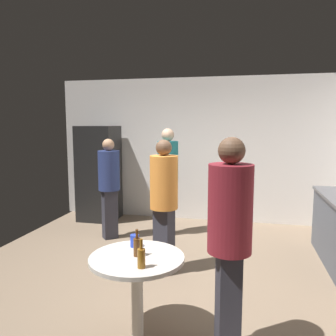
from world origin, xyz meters
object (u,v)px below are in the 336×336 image
object	(u,v)px
plastic_cup_blue	(135,241)
person_in_maroon_shirt	(230,231)
beer_bottle_amber	(141,257)
person_in_orange_shirt	(164,196)
person_in_teal_shirt	(168,173)
person_in_navy_shirt	(109,181)
foreground_table	(137,268)
beer_bottle_brown	(137,246)
refrigerator	(99,173)

from	to	relation	value
plastic_cup_blue	person_in_maroon_shirt	size ratio (longest dim) A/B	0.06
beer_bottle_amber	person_in_orange_shirt	size ratio (longest dim) A/B	0.14
beer_bottle_amber	person_in_teal_shirt	world-z (taller)	person_in_teal_shirt
person_in_orange_shirt	person_in_navy_shirt	bearing A→B (deg)	-111.00
beer_bottle_amber	person_in_navy_shirt	size ratio (longest dim) A/B	0.14
foreground_table	beer_bottle_brown	size ratio (longest dim) A/B	3.48
refrigerator	person_in_maroon_shirt	size ratio (longest dim) A/B	1.03
person_in_orange_shirt	beer_bottle_amber	bearing A→B (deg)	28.50
person_in_teal_shirt	person_in_orange_shirt	size ratio (longest dim) A/B	1.07
beer_bottle_brown	person_in_navy_shirt	distance (m)	2.67
foreground_table	beer_bottle_amber	size ratio (longest dim) A/B	3.48
person_in_teal_shirt	plastic_cup_blue	bearing A→B (deg)	-14.54
person_in_teal_shirt	person_in_navy_shirt	distance (m)	0.96
person_in_maroon_shirt	person_in_navy_shirt	xyz separation A→B (m)	(-1.99, 2.43, -0.08)
plastic_cup_blue	person_in_maroon_shirt	world-z (taller)	person_in_maroon_shirt
refrigerator	person_in_teal_shirt	xyz separation A→B (m)	(1.49, -0.62, 0.14)
refrigerator	person_in_orange_shirt	bearing A→B (deg)	-49.26
foreground_table	person_in_teal_shirt	size ratio (longest dim) A/B	0.45
refrigerator	beer_bottle_amber	xyz separation A→B (m)	(1.96, -3.59, -0.08)
person_in_orange_shirt	person_in_maroon_shirt	distance (m)	1.61
refrigerator	person_in_maroon_shirt	bearing A→B (deg)	-52.68
beer_bottle_amber	person_in_teal_shirt	bearing A→B (deg)	98.85
refrigerator	foreground_table	size ratio (longest dim) A/B	2.25
foreground_table	person_in_orange_shirt	distance (m)	1.37
person_in_navy_shirt	beer_bottle_brown	bearing A→B (deg)	-13.50
beer_bottle_amber	refrigerator	bearing A→B (deg)	118.59
beer_bottle_brown	refrigerator	bearing A→B (deg)	118.77
plastic_cup_blue	beer_bottle_brown	bearing A→B (deg)	-66.31
person_in_teal_shirt	person_in_maroon_shirt	distance (m)	3.03
foreground_table	beer_bottle_amber	bearing A→B (deg)	-63.29
plastic_cup_blue	person_in_orange_shirt	world-z (taller)	person_in_orange_shirt
plastic_cup_blue	foreground_table	bearing A→B (deg)	-67.38
plastic_cup_blue	person_in_teal_shirt	bearing A→B (deg)	96.03
plastic_cup_blue	person_in_maroon_shirt	bearing A→B (deg)	-16.80
beer_bottle_amber	plastic_cup_blue	world-z (taller)	beer_bottle_amber
foreground_table	beer_bottle_amber	world-z (taller)	beer_bottle_amber
beer_bottle_amber	plastic_cup_blue	xyz separation A→B (m)	(-0.19, 0.42, -0.03)
person_in_teal_shirt	refrigerator	bearing A→B (deg)	-133.06
person_in_maroon_shirt	person_in_teal_shirt	bearing A→B (deg)	-82.94
plastic_cup_blue	person_in_orange_shirt	bearing A→B (deg)	89.70
refrigerator	foreground_table	world-z (taller)	refrigerator
beer_bottle_brown	plastic_cup_blue	distance (m)	0.22
beer_bottle_brown	plastic_cup_blue	world-z (taller)	beer_bottle_brown
plastic_cup_blue	refrigerator	bearing A→B (deg)	119.08
person_in_orange_shirt	beer_bottle_brown	bearing A→B (deg)	25.13
person_in_teal_shirt	person_in_maroon_shirt	xyz separation A→B (m)	(1.12, -2.81, -0.02)
beer_bottle_amber	beer_bottle_brown	bearing A→B (deg)	115.61
refrigerator	person_in_teal_shirt	size ratio (longest dim) A/B	1.02
person_in_maroon_shirt	beer_bottle_amber	bearing A→B (deg)	-0.66
foreground_table	person_in_teal_shirt	world-z (taller)	person_in_teal_shirt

